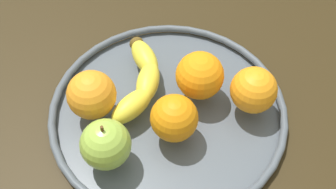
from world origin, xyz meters
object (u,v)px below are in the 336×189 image
at_px(apple, 106,144).
at_px(orange_front_left, 200,75).
at_px(orange_back_left, 92,95).
at_px(banana, 142,79).
at_px(orange_back_right, 174,118).
at_px(fruit_bowl, 168,109).
at_px(orange_front_right, 254,90).

distance_m(apple, orange_front_left, 0.18).
bearing_deg(orange_back_left, apple, -138.15).
xyz_separation_m(banana, orange_back_right, (-0.06, -0.08, 0.02)).
relative_size(banana, orange_front_left, 2.39).
bearing_deg(banana, orange_back_left, 131.58).
bearing_deg(apple, orange_front_left, -24.78).
bearing_deg(orange_back_right, fruit_bowl, 34.05).
distance_m(apple, orange_back_left, 0.09).
bearing_deg(apple, fruit_bowl, -20.29).
height_order(orange_back_left, orange_front_right, orange_back_left).
distance_m(orange_back_left, orange_front_right, 0.24).
bearing_deg(orange_back_right, banana, 53.84).
distance_m(banana, orange_back_left, 0.09).
distance_m(apple, orange_back_right, 0.10).
relative_size(fruit_bowl, apple, 4.71).
bearing_deg(orange_front_right, banana, 101.38).
bearing_deg(orange_front_right, fruit_bowl, 115.04).
bearing_deg(orange_front_right, orange_back_right, 135.94).
bearing_deg(banana, fruit_bowl, -124.52).
bearing_deg(orange_back_left, fruit_bowl, -63.82).
relative_size(banana, apple, 2.27).
xyz_separation_m(fruit_bowl, orange_back_left, (-0.05, 0.10, 0.05)).
distance_m(banana, orange_front_right, 0.17).
bearing_deg(orange_front_left, banana, 107.66).
relative_size(fruit_bowl, orange_back_left, 5.03).
xyz_separation_m(orange_front_left, orange_back_left, (-0.10, 0.13, -0.00)).
height_order(orange_back_right, orange_back_left, orange_back_left).
relative_size(apple, orange_front_right, 1.11).
height_order(apple, orange_front_left, apple).
relative_size(orange_front_left, orange_back_left, 1.01).
bearing_deg(fruit_bowl, orange_front_left, -34.40).
relative_size(orange_back_right, orange_back_left, 0.94).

